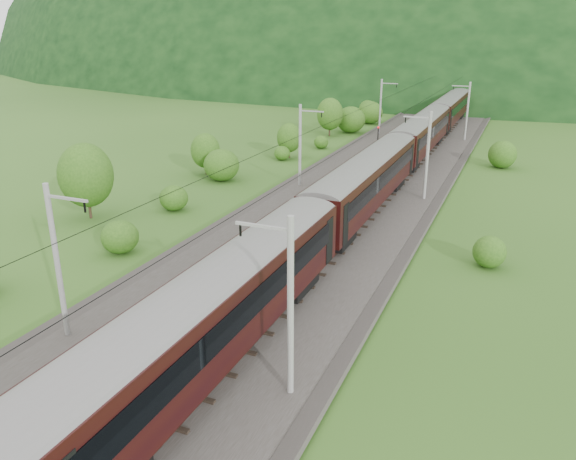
% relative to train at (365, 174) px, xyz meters
% --- Properties ---
extents(ground, '(600.00, 600.00, 0.00)m').
position_rel_train_xyz_m(ground, '(-2.40, -25.02, -3.83)').
color(ground, '#294D18').
rests_on(ground, ground).
extents(railbed, '(14.00, 220.00, 0.30)m').
position_rel_train_xyz_m(railbed, '(-2.40, -15.02, -3.68)').
color(railbed, '#38332D').
rests_on(railbed, ground).
extents(track_left, '(2.40, 220.00, 0.27)m').
position_rel_train_xyz_m(track_left, '(-4.80, -15.02, -3.46)').
color(track_left, brown).
rests_on(track_left, railbed).
extents(track_right, '(2.40, 220.00, 0.27)m').
position_rel_train_xyz_m(track_right, '(-0.00, -15.02, -3.46)').
color(track_right, brown).
rests_on(track_right, railbed).
extents(catenary_left, '(2.54, 192.28, 8.00)m').
position_rel_train_xyz_m(catenary_left, '(-8.52, 6.98, 0.66)').
color(catenary_left, gray).
rests_on(catenary_left, railbed).
extents(catenary_right, '(2.54, 192.28, 8.00)m').
position_rel_train_xyz_m(catenary_right, '(3.72, 6.98, 0.66)').
color(catenary_right, gray).
rests_on(catenary_right, railbed).
extents(overhead_wires, '(4.83, 198.00, 0.03)m').
position_rel_train_xyz_m(overhead_wires, '(-2.40, -15.02, 3.27)').
color(overhead_wires, black).
rests_on(overhead_wires, ground).
extents(mountain_main, '(504.00, 360.00, 244.00)m').
position_rel_train_xyz_m(mountain_main, '(-2.40, 234.98, -3.83)').
color(mountain_main, black).
rests_on(mountain_main, ground).
extents(mountain_ridge, '(336.00, 280.00, 132.00)m').
position_rel_train_xyz_m(mountain_ridge, '(-122.40, 274.98, -3.83)').
color(mountain_ridge, black).
rests_on(mountain_ridge, ground).
extents(train, '(3.28, 182.08, 5.71)m').
position_rel_train_xyz_m(train, '(0.00, 0.00, 0.00)').
color(train, black).
rests_on(train, ground).
extents(hazard_post_near, '(0.17, 0.17, 1.61)m').
position_rel_train_xyz_m(hazard_post_near, '(-2.95, 24.52, -2.73)').
color(hazard_post_near, red).
rests_on(hazard_post_near, railbed).
extents(hazard_post_far, '(0.17, 0.17, 1.55)m').
position_rel_train_xyz_m(hazard_post_far, '(-2.35, 36.85, -2.76)').
color(hazard_post_far, red).
rests_on(hazard_post_far, railbed).
extents(signal, '(0.25, 0.25, 2.26)m').
position_rel_train_xyz_m(signal, '(-6.96, 31.81, -2.21)').
color(signal, black).
rests_on(signal, railbed).
extents(vegetation_left, '(13.40, 148.03, 7.08)m').
position_rel_train_xyz_m(vegetation_left, '(-16.00, -6.94, -1.24)').
color(vegetation_left, '#285015').
rests_on(vegetation_left, ground).
extents(vegetation_right, '(3.98, 91.22, 2.85)m').
position_rel_train_xyz_m(vegetation_right, '(9.53, -1.12, -2.63)').
color(vegetation_right, '#285015').
rests_on(vegetation_right, ground).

